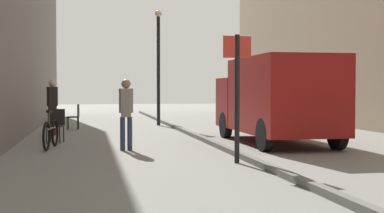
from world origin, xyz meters
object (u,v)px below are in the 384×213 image
object	(u,v)px
bicycle_leaning	(51,134)
lamp_post	(158,60)
cafe_chair_by_doorway	(56,123)
cafe_chair_near_window	(75,115)
delivery_van	(276,98)
street_sign_post	(237,87)
pedestrian_main_foreground	(126,109)
pedestrian_mid_block	(52,103)

from	to	relation	value
bicycle_leaning	lamp_post	bearing A→B (deg)	72.40
bicycle_leaning	cafe_chair_by_doorway	size ratio (longest dim) A/B	1.87
bicycle_leaning	cafe_chair_near_window	size ratio (longest dim) A/B	1.87
cafe_chair_by_doorway	delivery_van	bearing A→B (deg)	-179.52
lamp_post	delivery_van	bearing A→B (deg)	-74.14
delivery_van	street_sign_post	world-z (taller)	street_sign_post
pedestrian_main_foreground	bicycle_leaning	size ratio (longest dim) A/B	0.99
delivery_van	cafe_chair_by_doorway	bearing A→B (deg)	166.30
cafe_chair_near_window	cafe_chair_by_doorway	size ratio (longest dim) A/B	1.00
delivery_van	pedestrian_mid_block	bearing A→B (deg)	148.69
pedestrian_mid_block	delivery_van	bearing A→B (deg)	-46.12
pedestrian_main_foreground	delivery_van	distance (m)	4.30
pedestrian_main_foreground	pedestrian_mid_block	xyz separation A→B (m)	(-2.05, 4.68, 0.04)
lamp_post	cafe_chair_by_doorway	xyz separation A→B (m)	(-3.76, -6.44, -2.18)
pedestrian_main_foreground	cafe_chair_by_doorway	bearing A→B (deg)	137.18
bicycle_leaning	cafe_chair_by_doorway	distance (m)	1.60
pedestrian_mid_block	street_sign_post	size ratio (longest dim) A/B	0.70
pedestrian_main_foreground	lamp_post	size ratio (longest dim) A/B	0.37
delivery_van	pedestrian_main_foreground	bearing A→B (deg)	-167.84
pedestrian_mid_block	cafe_chair_near_window	xyz separation A→B (m)	(0.67, 2.40, -0.50)
pedestrian_mid_block	lamp_post	bearing A→B (deg)	30.75
bicycle_leaning	cafe_chair_near_window	distance (m)	6.34
lamp_post	bicycle_leaning	bearing A→B (deg)	-115.29
lamp_post	pedestrian_mid_block	bearing A→B (deg)	-134.21
delivery_van	cafe_chair_by_doorway	distance (m)	6.21
street_sign_post	pedestrian_mid_block	bearing A→B (deg)	-67.54
delivery_van	lamp_post	distance (m)	8.32
bicycle_leaning	cafe_chair_by_doorway	world-z (taller)	bicycle_leaning
pedestrian_main_foreground	lamp_post	distance (m)	9.18
cafe_chair_near_window	cafe_chair_by_doorway	world-z (taller)	same
street_sign_post	cafe_chair_by_doorway	distance (m)	6.39
cafe_chair_by_doorway	pedestrian_main_foreground	bearing A→B (deg)	141.32
cafe_chair_near_window	delivery_van	bearing A→B (deg)	-133.35
pedestrian_main_foreground	street_sign_post	bearing A→B (deg)	-42.36
street_sign_post	lamp_post	xyz separation A→B (m)	(-0.10, 11.44, 1.18)
pedestrian_mid_block	street_sign_post	world-z (taller)	street_sign_post
pedestrian_main_foreground	cafe_chair_by_doorway	xyz separation A→B (m)	(-1.80, 2.36, -0.46)
pedestrian_main_foreground	cafe_chair_by_doorway	distance (m)	3.00
delivery_van	bicycle_leaning	world-z (taller)	delivery_van
pedestrian_main_foreground	delivery_van	xyz separation A→B (m)	(4.19, 0.92, 0.25)
pedestrian_mid_block	cafe_chair_by_doorway	distance (m)	2.39
delivery_van	cafe_chair_near_window	bearing A→B (deg)	131.90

